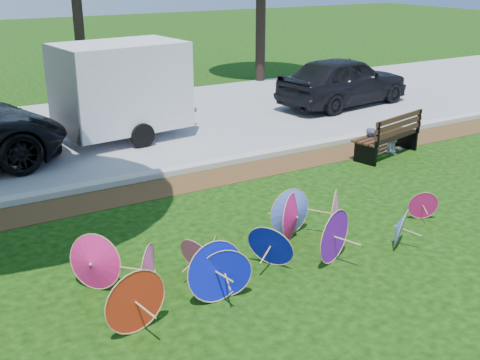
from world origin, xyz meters
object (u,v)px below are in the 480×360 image
object	(u,v)px
parasol_pile	(251,246)
person_left	(373,129)
park_bench	(386,135)
dark_pickup	(344,81)
person_right	(395,132)
cargo_trailer	(121,86)

from	to	relation	value
parasol_pile	person_left	distance (m)	6.12
park_bench	person_left	xyz separation A→B (m)	(-0.35, 0.05, 0.17)
dark_pickup	parasol_pile	bearing A→B (deg)	126.01
person_right	cargo_trailer	bearing A→B (deg)	141.09
parasol_pile	person_left	bearing A→B (deg)	31.30
parasol_pile	person_left	xyz separation A→B (m)	(5.22, 3.18, 0.28)
dark_pickup	cargo_trailer	xyz separation A→B (m)	(-7.21, -0.10, 0.58)
person_left	person_right	size ratio (longest dim) A/B	1.33
person_left	dark_pickup	bearing A→B (deg)	38.66
dark_pickup	park_bench	size ratio (longest dim) A/B	2.38
cargo_trailer	park_bench	distance (m)	6.50
cargo_trailer	person_left	size ratio (longest dim) A/B	2.25
dark_pickup	person_left	bearing A→B (deg)	139.96
parasol_pile	park_bench	size ratio (longest dim) A/B	3.31
parasol_pile	dark_pickup	xyz separation A→B (m)	(8.09, 7.64, 0.39)
park_bench	dark_pickup	bearing A→B (deg)	47.39
cargo_trailer	person_right	bearing A→B (deg)	-47.09
park_bench	parasol_pile	bearing A→B (deg)	-164.20
dark_pickup	person_left	world-z (taller)	dark_pickup
parasol_pile	park_bench	distance (m)	6.39
dark_pickup	person_right	xyz separation A→B (m)	(-2.17, -4.46, -0.27)
person_right	parasol_pile	bearing A→B (deg)	-149.84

